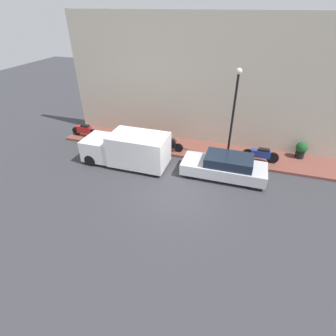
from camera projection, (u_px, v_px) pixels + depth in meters
The scene contains 11 objects.
ground_plane at pixel (176, 194), 12.47m from camera, with size 60.00×60.00×0.00m, color #38383D.
sidewalk at pixel (197, 150), 16.08m from camera, with size 2.32×17.13×0.15m.
building_facade at pixel (205, 84), 15.19m from camera, with size 0.30×17.13×7.44m.
parked_car at pixel (225, 167), 13.41m from camera, with size 1.66×4.26×1.24m.
delivery_van at pixel (127, 149), 14.34m from camera, with size 1.87×4.73×1.85m.
motorcycle_red at pixel (84, 130), 17.31m from camera, with size 0.30×1.83×0.81m.
motorcycle_black at pixel (168, 144), 15.65m from camera, with size 0.30×1.94×0.77m.
motorcycle_blue at pixel (261, 154), 14.53m from camera, with size 0.30×1.97×0.80m.
scooter_silver at pixel (126, 135), 16.63m from camera, with size 0.30×1.90×0.84m.
streetlamp at pixel (234, 107), 13.29m from camera, with size 0.30×0.30×4.98m.
potted_plant at pixel (301, 149), 14.85m from camera, with size 0.62×0.62×0.95m.
Camera 1 is at (-9.54, -2.60, 7.72)m, focal length 28.00 mm.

